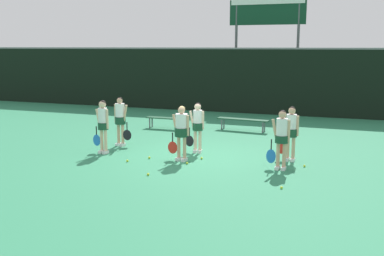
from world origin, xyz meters
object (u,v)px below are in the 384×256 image
(bench_far, at_px, (243,120))
(tennis_ball_3, at_px, (127,161))
(tennis_ball_1, at_px, (149,158))
(tennis_ball_2, at_px, (187,163))
(bench_courtside, at_px, (167,119))
(player_1, at_px, (181,129))
(player_5, at_px, (291,129))
(tennis_ball_0, at_px, (148,174))
(tennis_ball_4, at_px, (282,188))
(tennis_ball_6, at_px, (202,158))
(player_0, at_px, (103,122))
(scoreboard, at_px, (267,23))
(tennis_ball_5, at_px, (304,166))
(player_4, at_px, (197,124))
(player_2, at_px, (282,135))
(player_3, at_px, (120,118))

(bench_far, height_order, tennis_ball_3, bench_far)
(tennis_ball_1, relative_size, tennis_ball_2, 1.09)
(bench_courtside, bearing_deg, player_1, -63.01)
(bench_courtside, xyz_separation_m, player_5, (5.53, -3.65, 0.56))
(tennis_ball_0, bearing_deg, bench_far, 83.15)
(tennis_ball_4, xyz_separation_m, tennis_ball_6, (-2.71, 2.05, 0.00))
(tennis_ball_0, relative_size, tennis_ball_4, 1.09)
(player_5, xyz_separation_m, tennis_ball_1, (-4.05, -1.18, -0.92))
(player_0, bearing_deg, scoreboard, 84.24)
(tennis_ball_4, height_order, tennis_ball_5, same)
(player_1, distance_m, player_4, 1.15)
(player_2, relative_size, player_3, 1.00)
(scoreboard, bearing_deg, tennis_ball_5, -73.79)
(player_4, xyz_separation_m, tennis_ball_5, (3.43, -0.65, -0.90))
(player_0, xyz_separation_m, tennis_ball_2, (2.97, -0.37, -0.97))
(tennis_ball_0, bearing_deg, player_0, 143.16)
(bench_courtside, bearing_deg, tennis_ball_4, -49.06)
(tennis_ball_3, bearing_deg, tennis_ball_6, 27.84)
(player_4, height_order, tennis_ball_3, player_4)
(scoreboard, relative_size, player_0, 3.39)
(player_2, bearing_deg, player_0, -176.91)
(player_3, bearing_deg, player_5, 3.95)
(bench_far, height_order, player_3, player_3)
(bench_far, bearing_deg, player_4, -91.41)
(player_2, xyz_separation_m, tennis_ball_4, (0.30, -1.71, -0.95))
(tennis_ball_0, xyz_separation_m, tennis_ball_2, (0.56, 1.44, -0.00))
(bench_courtside, distance_m, player_0, 4.72)
(player_1, bearing_deg, scoreboard, 96.76)
(player_4, distance_m, tennis_ball_4, 4.32)
(tennis_ball_4, bearing_deg, tennis_ball_1, 159.57)
(bench_far, relative_size, tennis_ball_5, 32.57)
(scoreboard, xyz_separation_m, player_2, (2.69, -11.83, -3.56))
(player_3, height_order, player_5, player_3)
(tennis_ball_3, bearing_deg, scoreboard, 82.35)
(bench_courtside, height_order, player_4, player_4)
(tennis_ball_3, distance_m, tennis_ball_5, 5.12)
(bench_courtside, relative_size, player_4, 1.09)
(player_2, bearing_deg, bench_courtside, 142.33)
(tennis_ball_1, bearing_deg, player_5, 16.28)
(player_0, relative_size, tennis_ball_2, 25.84)
(tennis_ball_2, bearing_deg, player_4, 97.65)
(player_4, xyz_separation_m, tennis_ball_6, (0.41, -0.80, -0.90))
(tennis_ball_6, bearing_deg, player_0, -174.39)
(player_4, bearing_deg, tennis_ball_1, -140.38)
(tennis_ball_2, bearing_deg, player_1, 132.35)
(tennis_ball_0, bearing_deg, bench_courtside, 108.87)
(player_4, bearing_deg, player_3, 169.56)
(tennis_ball_2, relative_size, tennis_ball_3, 0.94)
(scoreboard, xyz_separation_m, tennis_ball_1, (-1.24, -11.97, -4.51))
(tennis_ball_1, distance_m, tennis_ball_6, 1.59)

